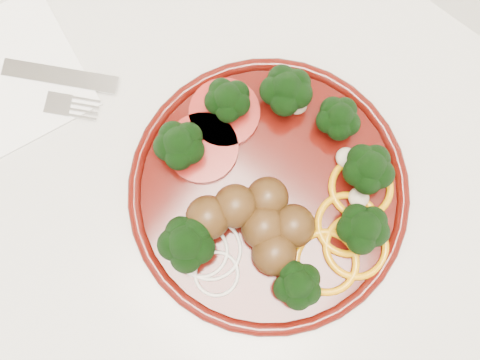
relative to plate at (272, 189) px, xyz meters
The scene contains 3 objects.
counter 0.48m from the plate, 164.05° to the right, with size 2.40×0.60×0.90m.
plate is the anchor object (origin of this frame).
napkin 0.32m from the plate, 165.17° to the right, with size 0.16×0.16×0.00m, color white.
Camera 1 is at (0.09, 1.61, 1.53)m, focal length 45.00 mm.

